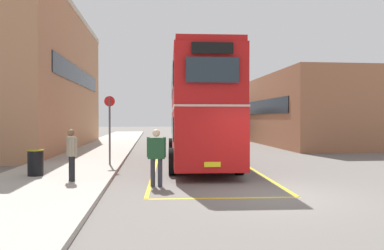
{
  "coord_description": "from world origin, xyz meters",
  "views": [
    {
      "loc": [
        -3.15,
        -9.66,
        2.08
      ],
      "look_at": [
        -1.2,
        8.7,
        1.75
      ],
      "focal_mm": 34.75,
      "sensor_mm": 36.0,
      "label": 1
    }
  ],
  "objects_px": {
    "double_decker_bus": "(199,109)",
    "pedestrian_boarding": "(156,153)",
    "single_deck_bus": "(211,123)",
    "pedestrian_waiting_near": "(72,151)",
    "bus_stop_sign": "(110,124)",
    "litter_bin": "(36,162)"
  },
  "relations": [
    {
      "from": "pedestrian_waiting_near",
      "to": "litter_bin",
      "type": "relative_size",
      "value": 1.81
    },
    {
      "from": "pedestrian_boarding",
      "to": "litter_bin",
      "type": "height_order",
      "value": "pedestrian_boarding"
    },
    {
      "from": "single_deck_bus",
      "to": "bus_stop_sign",
      "type": "xyz_separation_m",
      "value": [
        -7.46,
        -19.56,
        0.22
      ]
    },
    {
      "from": "single_deck_bus",
      "to": "bus_stop_sign",
      "type": "bearing_deg",
      "value": -110.87
    },
    {
      "from": "pedestrian_boarding",
      "to": "bus_stop_sign",
      "type": "distance_m",
      "value": 5.07
    },
    {
      "from": "bus_stop_sign",
      "to": "litter_bin",
      "type": "bearing_deg",
      "value": -126.42
    },
    {
      "from": "pedestrian_boarding",
      "to": "bus_stop_sign",
      "type": "relative_size",
      "value": 0.61
    },
    {
      "from": "pedestrian_boarding",
      "to": "bus_stop_sign",
      "type": "height_order",
      "value": "bus_stop_sign"
    },
    {
      "from": "pedestrian_waiting_near",
      "to": "double_decker_bus",
      "type": "bearing_deg",
      "value": 47.32
    },
    {
      "from": "bus_stop_sign",
      "to": "single_deck_bus",
      "type": "bearing_deg",
      "value": 69.13
    },
    {
      "from": "double_decker_bus",
      "to": "bus_stop_sign",
      "type": "height_order",
      "value": "double_decker_bus"
    },
    {
      "from": "pedestrian_waiting_near",
      "to": "bus_stop_sign",
      "type": "distance_m",
      "value": 4.28
    },
    {
      "from": "pedestrian_waiting_near",
      "to": "single_deck_bus",
      "type": "bearing_deg",
      "value": 71.05
    },
    {
      "from": "pedestrian_boarding",
      "to": "single_deck_bus",
      "type": "bearing_deg",
      "value": 77.1
    },
    {
      "from": "single_deck_bus",
      "to": "pedestrian_waiting_near",
      "type": "bearing_deg",
      "value": -108.95
    },
    {
      "from": "double_decker_bus",
      "to": "bus_stop_sign",
      "type": "distance_m",
      "value": 4.04
    },
    {
      "from": "single_deck_bus",
      "to": "pedestrian_boarding",
      "type": "height_order",
      "value": "single_deck_bus"
    },
    {
      "from": "double_decker_bus",
      "to": "pedestrian_boarding",
      "type": "xyz_separation_m",
      "value": [
        -1.99,
        -5.45,
        -1.49
      ]
    },
    {
      "from": "double_decker_bus",
      "to": "single_deck_bus",
      "type": "height_order",
      "value": "double_decker_bus"
    },
    {
      "from": "double_decker_bus",
      "to": "litter_bin",
      "type": "xyz_separation_m",
      "value": [
        -6.05,
        -3.73,
        -1.93
      ]
    },
    {
      "from": "pedestrian_waiting_near",
      "to": "litter_bin",
      "type": "bearing_deg",
      "value": 139.36
    },
    {
      "from": "double_decker_bus",
      "to": "single_deck_bus",
      "type": "distance_m",
      "value": 19.09
    }
  ]
}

